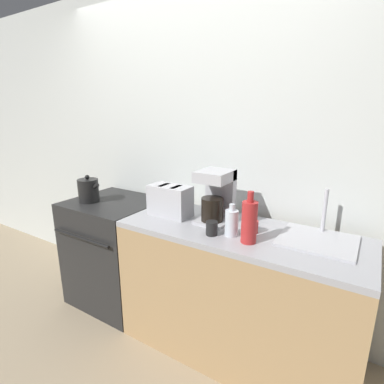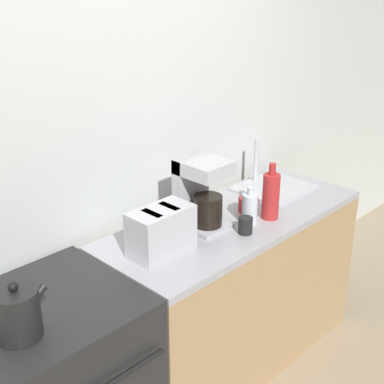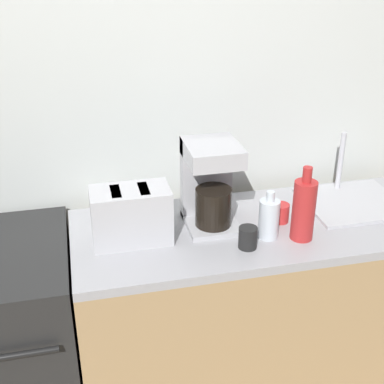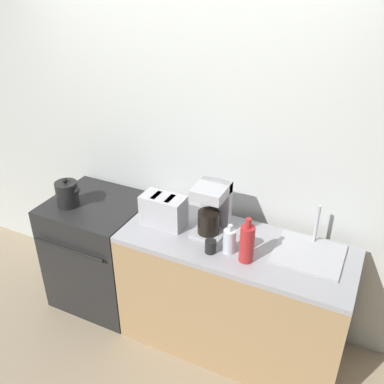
# 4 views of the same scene
# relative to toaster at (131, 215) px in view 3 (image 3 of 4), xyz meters

# --- Properties ---
(wall_back) EXTENTS (8.00, 0.05, 2.60)m
(wall_back) POSITION_rel_toaster_xyz_m (-0.02, 0.40, 0.29)
(wall_back) COLOR silver
(wall_back) RESTS_ON ground_plane
(counter_block) EXTENTS (1.53, 0.61, 0.90)m
(counter_block) POSITION_rel_toaster_xyz_m (0.53, 0.00, -0.56)
(counter_block) COLOR tan
(counter_block) RESTS_ON ground_plane
(toaster) EXTENTS (0.30, 0.16, 0.22)m
(toaster) POSITION_rel_toaster_xyz_m (0.00, 0.00, 0.00)
(toaster) COLOR #BCBCC1
(toaster) RESTS_ON counter_block
(coffee_maker) EXTENTS (0.21, 0.24, 0.35)m
(coffee_maker) POSITION_rel_toaster_xyz_m (0.33, 0.07, 0.07)
(coffee_maker) COLOR #B7B7BC
(coffee_maker) RESTS_ON counter_block
(sink_tray) EXTENTS (0.42, 0.37, 0.28)m
(sink_tray) POSITION_rel_toaster_xyz_m (0.98, 0.09, -0.09)
(sink_tray) COLOR #B7B7BC
(sink_tray) RESTS_ON counter_block
(bottle_red) EXTENTS (0.09, 0.09, 0.30)m
(bottle_red) POSITION_rel_toaster_xyz_m (0.64, -0.13, 0.02)
(bottle_red) COLOR #B72828
(bottle_red) RESTS_ON counter_block
(bottle_clear) EXTENTS (0.08, 0.08, 0.20)m
(bottle_clear) POSITION_rel_toaster_xyz_m (0.52, -0.10, -0.03)
(bottle_clear) COLOR silver
(bottle_clear) RESTS_ON counter_block
(cup_black) EXTENTS (0.07, 0.07, 0.08)m
(cup_black) POSITION_rel_toaster_xyz_m (0.42, -0.15, -0.07)
(cup_black) COLOR black
(cup_black) RESTS_ON counter_block
(cup_red) EXTENTS (0.07, 0.07, 0.08)m
(cup_red) POSITION_rel_toaster_xyz_m (0.61, 0.01, -0.07)
(cup_red) COLOR red
(cup_red) RESTS_ON counter_block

